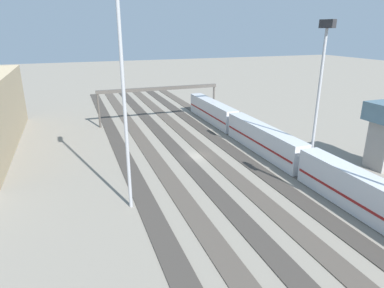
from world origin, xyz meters
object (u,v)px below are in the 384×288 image
object	(u,v)px
light_mast_1	(121,55)
light_mast_2	(321,77)
train_on_track_0	(263,139)
signal_gantry	(159,92)

from	to	relation	value
light_mast_1	light_mast_2	world-z (taller)	light_mast_1
train_on_track_0	signal_gantry	distance (m)	31.00
light_mast_1	signal_gantry	world-z (taller)	light_mast_1
light_mast_2	signal_gantry	size ratio (longest dim) A/B	0.78
train_on_track_0	signal_gantry	size ratio (longest dim) A/B	2.38
signal_gantry	light_mast_1	bearing A→B (deg)	159.95
light_mast_1	light_mast_2	bearing A→B (deg)	-87.01
light_mast_2	signal_gantry	distance (m)	41.88
light_mast_1	train_on_track_0	bearing A→B (deg)	-66.28
train_on_track_0	signal_gantry	xyz separation A→B (m)	(27.93, 12.50, 4.96)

